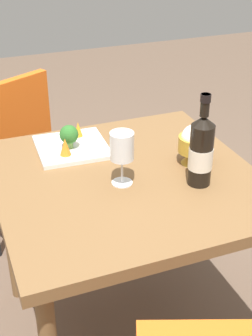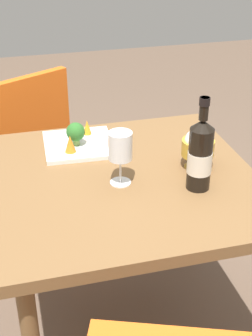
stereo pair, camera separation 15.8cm
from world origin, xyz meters
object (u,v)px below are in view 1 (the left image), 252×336
Objects in this scene: carrot_garnish_right at (78,129)px; broccoli_floret at (69,135)px; carrot_garnish_left at (65,147)px; rice_bowl at (195,144)px; chair_near_window at (6,143)px; serving_plate at (72,147)px; wine_bottle at (201,150)px; wine_glass at (122,148)px.

broccoli_floret is at bearing 144.80° from carrot_garnish_right.
carrot_garnish_left is 1.11× the size of carrot_garnish_right.
carrot_garnish_right is at bearing -35.20° from broccoli_floret.
chair_near_window is at bearing 33.69° from rice_bowl.
serving_plate is 0.09m from carrot_garnish_right.
broccoli_floret is 0.06m from carrot_garnish_left.
rice_bowl is at bearing -84.22° from chair_near_window.
chair_near_window is 15.01× the size of carrot_garnish_right.
chair_near_window is 0.62m from serving_plate.
broccoli_floret is 1.51× the size of carrot_garnish_right.
carrot_garnish_left is (0.19, 0.40, -0.03)m from rice_bowl.
rice_bowl is 0.45m from carrot_garnish_right.
wine_bottle reaches higher than serving_plate.
wine_glass is 0.27m from carrot_garnish_left.
wine_bottle is at bearing -137.98° from broccoli_floret.
chair_near_window is at bearing 24.43° from carrot_garnish_right.
broccoli_floret is (-0.01, 0.01, 0.06)m from serving_plate.
rice_bowl reaches higher than carrot_garnish_right.
wine_glass is 2.83× the size of carrot_garnish_left.
chair_near_window is 4.75× the size of wine_glass.
carrot_garnish_left is at bearing 64.53° from rice_bowl.
rice_bowl is 1.65× the size of broccoli_floret.
wine_bottle is 0.52m from carrot_garnish_right.
chair_near_window is 0.68m from carrot_garnish_left.
wine_glass reaches higher than carrot_garnish_right.
broccoli_floret reaches higher than carrot_garnish_left.
wine_glass is (-0.84, -0.26, 0.33)m from chair_near_window.
carrot_garnish_right is (0.08, -0.06, -0.02)m from broccoli_floret.
broccoli_floret is at bearing -101.67° from chair_near_window.
wine_bottle is 1.69× the size of wine_glass.
serving_plate is 4.15× the size of carrot_garnish_left.
wine_glass is at bearing -100.62° from chair_near_window.
rice_bowl reaches higher than carrot_garnish_left.
carrot_garnish_right is at bearing 44.67° from rice_bowl.
wine_glass reaches higher than serving_plate.
carrot_garnish_right is at bearing 6.54° from wine_glass.
carrot_garnish_left is (-0.62, -0.14, 0.25)m from chair_near_window.
wine_glass reaches higher than chair_near_window.
wine_glass is at bearing -173.46° from carrot_garnish_right.
wine_glass is 0.68× the size of serving_plate.
wine_glass is 1.26× the size of rice_bowl.
wine_glass is (0.09, 0.23, 0.01)m from wine_bottle.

